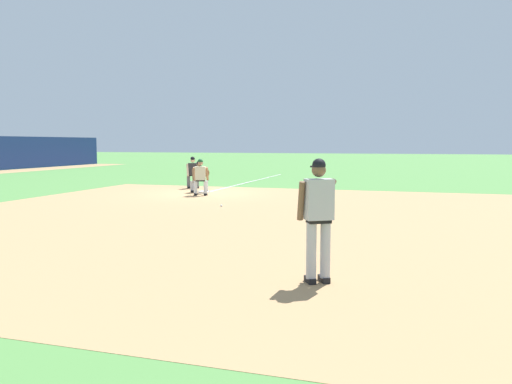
% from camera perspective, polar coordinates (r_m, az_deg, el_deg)
% --- Properties ---
extents(ground_plane, '(160.00, 160.00, 0.00)m').
position_cam_1_polar(ground_plane, '(20.81, -5.95, -0.14)').
color(ground_plane, '#518942').
extents(infield_dirt_patch, '(18.00, 18.00, 0.01)m').
position_cam_1_polar(infield_dirt_patch, '(14.10, -2.51, -2.86)').
color(infield_dirt_patch, tan).
rests_on(infield_dirt_patch, ground).
extents(foul_line_stripe, '(12.86, 0.10, 0.00)m').
position_cam_1_polar(foul_line_stripe, '(26.82, -0.58, 1.20)').
color(foul_line_stripe, white).
rests_on(foul_line_stripe, ground).
extents(first_base_bag, '(0.38, 0.38, 0.09)m').
position_cam_1_polar(first_base_bag, '(20.81, -5.95, -0.02)').
color(first_base_bag, white).
rests_on(first_base_bag, ground).
extents(baseball, '(0.07, 0.07, 0.07)m').
position_cam_1_polar(baseball, '(16.36, -3.98, -1.57)').
color(baseball, white).
rests_on(baseball, ground).
extents(pitcher, '(0.84, 0.58, 1.86)m').
position_cam_1_polar(pitcher, '(7.44, 7.19, -2.34)').
color(pitcher, black).
rests_on(pitcher, ground).
extents(first_baseman, '(0.82, 1.03, 1.34)m').
position_cam_1_polar(first_baseman, '(21.10, -6.45, 1.92)').
color(first_baseman, black).
rests_on(first_baseman, ground).
extents(baserunner, '(0.54, 0.65, 1.46)m').
position_cam_1_polar(baserunner, '(19.87, -6.37, 1.87)').
color(baserunner, black).
rests_on(baserunner, ground).
extents(umpire, '(0.63, 0.68, 1.46)m').
position_cam_1_polar(umpire, '(23.10, -7.24, 2.38)').
color(umpire, black).
rests_on(umpire, ground).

